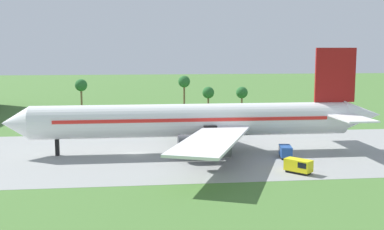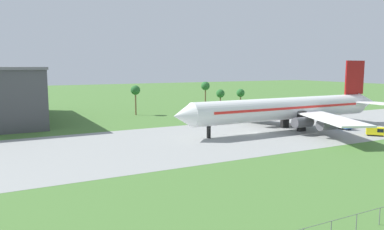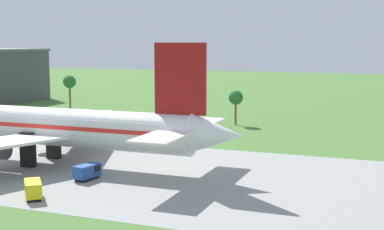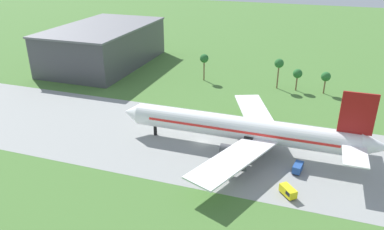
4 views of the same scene
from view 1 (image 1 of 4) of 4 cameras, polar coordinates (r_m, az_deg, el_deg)
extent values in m
plane|color=#477233|center=(93.20, -6.67, -4.60)|extent=(600.00, 600.00, 0.00)
cube|color=gray|center=(93.19, -6.67, -4.60)|extent=(320.00, 44.00, 0.02)
cylinder|color=white|center=(92.94, 0.00, -0.61)|extent=(60.96, 6.32, 6.32)
cone|color=white|center=(94.95, -20.20, -0.91)|extent=(5.06, 6.19, 6.19)
cone|color=white|center=(102.73, 19.44, 0.01)|extent=(7.90, 6.00, 6.00)
cube|color=red|center=(92.87, 0.00, -0.32)|extent=(51.81, 6.45, 0.63)
cube|color=maroon|center=(99.57, 16.62, 4.56)|extent=(8.22, 0.50, 10.74)
cube|color=white|center=(100.36, 16.62, 0.23)|extent=(5.69, 25.28, 0.30)
cube|color=white|center=(79.30, 2.46, -2.88)|extent=(18.39, 29.75, 0.44)
cube|color=white|center=(107.44, 0.02, -0.07)|extent=(18.39, 29.75, 0.44)
cylinder|color=#4C4C51|center=(85.94, 0.20, -3.28)|extent=(5.69, 2.84, 2.84)
cylinder|color=#4C4C51|center=(80.16, 2.56, -4.09)|extent=(5.69, 2.84, 2.84)
cylinder|color=#4C4C51|center=(100.77, -0.84, -1.64)|extent=(5.69, 2.84, 2.84)
cylinder|color=#4C4C51|center=(107.26, 0.17, -1.07)|extent=(5.69, 2.84, 2.84)
cube|color=black|center=(94.06, -15.70, -2.95)|extent=(0.70, 0.90, 5.71)
cube|color=black|center=(90.53, 2.18, -3.08)|extent=(2.40, 1.20, 5.71)
cube|color=black|center=(97.29, 1.54, -2.32)|extent=(2.40, 1.20, 5.71)
cube|color=black|center=(90.67, 11.00, -4.91)|extent=(2.37, 3.77, 0.40)
cube|color=#234C99|center=(90.43, 11.02, -4.21)|extent=(2.67, 4.42, 1.87)
cube|color=black|center=(91.48, 10.93, -3.89)|extent=(2.25, 1.77, 0.90)
cube|color=black|center=(80.19, 12.47, -6.62)|extent=(3.78, 3.96, 0.40)
cube|color=yellow|center=(79.91, 12.49, -5.82)|extent=(4.36, 4.58, 1.91)
cube|color=black|center=(79.29, 13.25, -5.74)|extent=(2.53, 2.48, 0.90)
cylinder|color=brown|center=(148.79, 5.91, 1.25)|extent=(0.56, 0.56, 6.22)
sphere|color=#28662D|center=(148.41, 5.93, 2.67)|extent=(3.60, 3.60, 3.60)
cylinder|color=brown|center=(145.75, -0.93, 1.84)|extent=(0.56, 0.56, 9.72)
sphere|color=#28662D|center=(145.29, -0.94, 3.98)|extent=(3.60, 3.60, 3.60)
cylinder|color=brown|center=(146.86, 1.94, 1.22)|extent=(0.56, 0.56, 6.32)
sphere|color=#28662D|center=(146.48, 1.94, 2.68)|extent=(3.60, 3.60, 3.60)
cylinder|color=brown|center=(145.92, -12.95, 1.49)|extent=(0.56, 0.56, 8.89)
sphere|color=#28662D|center=(145.48, -13.01, 3.47)|extent=(3.60, 3.60, 3.60)
camera|label=2|loc=(63.81, -88.12, -0.99)|focal=35.00mm
camera|label=3|loc=(71.93, 69.33, 2.98)|focal=50.00mm
camera|label=4|loc=(42.60, 92.28, 49.29)|focal=35.00mm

